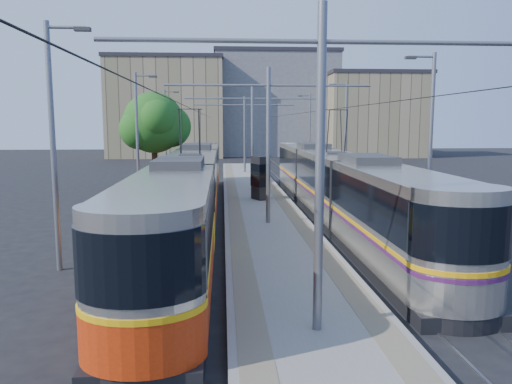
{
  "coord_description": "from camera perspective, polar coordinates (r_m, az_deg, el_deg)",
  "views": [
    {
      "loc": [
        -2.06,
        -14.45,
        4.84
      ],
      "look_at": [
        -0.5,
        8.91,
        1.6
      ],
      "focal_mm": 35.0,
      "sensor_mm": 36.0,
      "label": 1
    }
  ],
  "objects": [
    {
      "name": "tactile_strip_left",
      "position": [
        31.79,
        -2.69,
        -0.33
      ],
      "size": [
        0.7,
        50.0,
        0.01
      ],
      "primitive_type": "cube",
      "color": "gray",
      "rests_on": "platform"
    },
    {
      "name": "tram_right",
      "position": [
        25.82,
        8.86,
        1.15
      ],
      "size": [
        2.43,
        29.18,
        5.5
      ],
      "color": "black",
      "rests_on": "ground"
    },
    {
      "name": "tram_left",
      "position": [
        24.31,
        -7.43,
        0.41
      ],
      "size": [
        2.43,
        31.66,
        5.5
      ],
      "color": "black",
      "rests_on": "ground"
    },
    {
      "name": "building_centre",
      "position": [
        78.92,
        2.06,
        9.97
      ],
      "size": [
        18.36,
        14.28,
        15.43
      ],
      "color": "gray",
      "rests_on": "ground"
    },
    {
      "name": "track_arrow",
      "position": [
        12.53,
        -10.96,
        -14.97
      ],
      "size": [
        1.2,
        5.0,
        0.01
      ],
      "primitive_type": "cube",
      "color": "silver",
      "rests_on": "ground"
    },
    {
      "name": "tree",
      "position": [
        37.53,
        -11.14,
        7.64
      ],
      "size": [
        4.87,
        4.5,
        7.07
      ],
      "color": "#382314",
      "rests_on": "ground"
    },
    {
      "name": "shelter",
      "position": [
        29.82,
        0.49,
        1.75
      ],
      "size": [
        1.13,
        1.36,
        2.59
      ],
      "rotation": [
        0.0,
        0.0,
        0.41
      ],
      "color": "black",
      "rests_on": "platform"
    },
    {
      "name": "rails",
      "position": [
        31.89,
        -0.09,
        -0.82
      ],
      "size": [
        8.71,
        70.0,
        0.03
      ],
      "color": "gray",
      "rests_on": "ground"
    },
    {
      "name": "ground",
      "position": [
        15.38,
        4.14,
        -10.48
      ],
      "size": [
        160.0,
        160.0,
        0.0
      ],
      "primitive_type": "plane",
      "color": "black",
      "rests_on": "ground"
    },
    {
      "name": "platform",
      "position": [
        31.87,
        -0.09,
        -0.58
      ],
      "size": [
        4.0,
        50.0,
        0.3
      ],
      "primitive_type": "cube",
      "color": "gray",
      "rests_on": "ground"
    },
    {
      "name": "tactile_strip_right",
      "position": [
        31.97,
        2.51,
        -0.28
      ],
      "size": [
        0.7,
        50.0,
        0.01
      ],
      "primitive_type": "cube",
      "color": "gray",
      "rests_on": "platform"
    },
    {
      "name": "building_right",
      "position": [
        75.75,
        13.25,
        8.59
      ],
      "size": [
        14.28,
        10.2,
        12.08
      ],
      "color": "gray",
      "rests_on": "ground"
    },
    {
      "name": "street_lamps",
      "position": [
        35.52,
        -0.51,
        6.82
      ],
      "size": [
        15.18,
        38.22,
        8.0
      ],
      "color": "slate",
      "rests_on": "ground"
    },
    {
      "name": "building_left",
      "position": [
        74.91,
        -10.06,
        9.46
      ],
      "size": [
        16.32,
        12.24,
        14.09
      ],
      "color": "gray",
      "rests_on": "ground"
    },
    {
      "name": "catenary",
      "position": [
        28.69,
        0.29,
        7.25
      ],
      "size": [
        9.2,
        70.0,
        7.0
      ],
      "color": "slate",
      "rests_on": "platform"
    }
  ]
}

